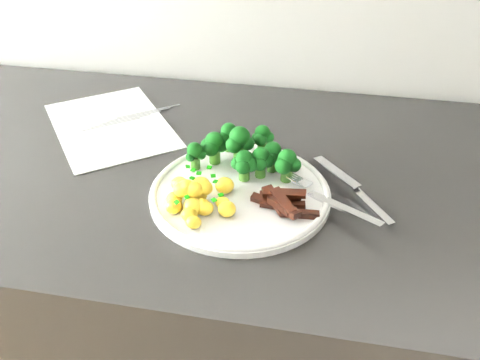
# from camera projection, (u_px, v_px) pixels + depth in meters

# --- Properties ---
(counter) EXTENTS (2.48, 0.62, 0.93)m
(counter) POSITION_uv_depth(u_px,v_px,m) (262.00, 358.00, 1.09)
(counter) COLOR black
(counter) RESTS_ON ground
(recipe_paper) EXTENTS (0.31, 0.33, 0.00)m
(recipe_paper) POSITION_uv_depth(u_px,v_px,m) (111.00, 125.00, 0.95)
(recipe_paper) COLOR white
(recipe_paper) RESTS_ON counter
(plate) EXTENTS (0.27, 0.27, 0.02)m
(plate) POSITION_uv_depth(u_px,v_px,m) (240.00, 192.00, 0.77)
(plate) COLOR white
(plate) RESTS_ON counter
(broccoli) EXTENTS (0.18, 0.11, 0.07)m
(broccoli) POSITION_uv_depth(u_px,v_px,m) (246.00, 150.00, 0.79)
(broccoli) COLOR #2E5F1A
(broccoli) RESTS_ON plate
(potatoes) EXTENTS (0.11, 0.11, 0.04)m
(potatoes) POSITION_uv_depth(u_px,v_px,m) (196.00, 196.00, 0.73)
(potatoes) COLOR yellow
(potatoes) RESTS_ON plate
(beef_strips) EXTENTS (0.10, 0.07, 0.02)m
(beef_strips) POSITION_uv_depth(u_px,v_px,m) (282.00, 203.00, 0.73)
(beef_strips) COLOR black
(beef_strips) RESTS_ON plate
(fork) EXTENTS (0.16, 0.12, 0.02)m
(fork) POSITION_uv_depth(u_px,v_px,m) (329.00, 199.00, 0.74)
(fork) COLOR silver
(fork) RESTS_ON plate
(knife) EXTENTS (0.12, 0.15, 0.02)m
(knife) POSITION_uv_depth(u_px,v_px,m) (361.00, 196.00, 0.76)
(knife) COLOR silver
(knife) RESTS_ON plate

